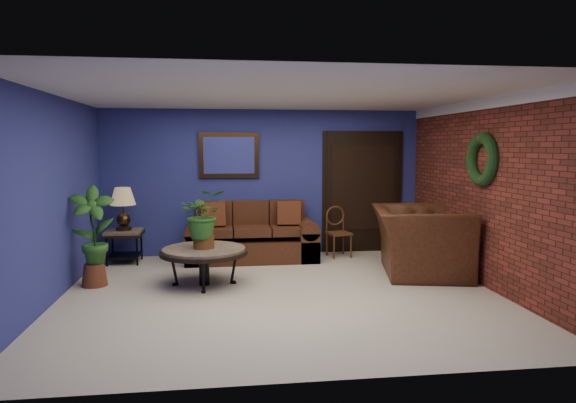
{
  "coord_description": "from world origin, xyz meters",
  "views": [
    {
      "loc": [
        -0.74,
        -6.36,
        1.87
      ],
      "look_at": [
        0.16,
        0.55,
        1.12
      ],
      "focal_mm": 32.0,
      "sensor_mm": 36.0,
      "label": 1
    }
  ],
  "objects": [
    {
      "name": "sofa",
      "position": [
        -0.25,
        2.08,
        0.32
      ],
      "size": [
        2.14,
        0.92,
        0.96
      ],
      "color": "#4C2A15",
      "rests_on": "ground"
    },
    {
      "name": "floor",
      "position": [
        0.0,
        0.0,
        0.0
      ],
      "size": [
        5.5,
        5.5,
        0.0
      ],
      "primitive_type": "plane",
      "color": "beige",
      "rests_on": "ground"
    },
    {
      "name": "end_table",
      "position": [
        -2.3,
        2.05,
        0.41
      ],
      "size": [
        0.58,
        0.58,
        0.53
      ],
      "color": "#4C4842",
      "rests_on": "ground"
    },
    {
      "name": "armchair",
      "position": [
        2.15,
        0.76,
        0.49
      ],
      "size": [
        1.6,
        1.75,
        0.98
      ],
      "primitive_type": "imported",
      "rotation": [
        0.0,
        0.0,
        1.36
      ],
      "color": "#4C2A15",
      "rests_on": "ground"
    },
    {
      "name": "wall_right_brick",
      "position": [
        2.75,
        0.0,
        1.25
      ],
      "size": [
        0.04,
        5.0,
        2.5
      ],
      "primitive_type": "cube",
      "color": "maroon",
      "rests_on": "ground"
    },
    {
      "name": "tall_plant",
      "position": [
        -2.45,
        0.68,
        0.72
      ],
      "size": [
        0.64,
        0.49,
        1.35
      ],
      "color": "brown",
      "rests_on": "ground"
    },
    {
      "name": "wall_left",
      "position": [
        -2.75,
        0.0,
        1.25
      ],
      "size": [
        0.04,
        5.0,
        2.5
      ],
      "primitive_type": "cube",
      "color": "navy",
      "rests_on": "ground"
    },
    {
      "name": "wreath",
      "position": [
        2.69,
        0.05,
        1.7
      ],
      "size": [
        0.16,
        0.72,
        0.72
      ],
      "primitive_type": "torus",
      "rotation": [
        0.0,
        1.57,
        0.0
      ],
      "color": "black",
      "rests_on": "wall_right_brick"
    },
    {
      "name": "wall_back",
      "position": [
        0.0,
        2.5,
        1.25
      ],
      "size": [
        5.5,
        0.04,
        2.5
      ],
      "primitive_type": "cube",
      "color": "navy",
      "rests_on": "ground"
    },
    {
      "name": "side_chair",
      "position": [
        1.22,
        2.11,
        0.48
      ],
      "size": [
        0.43,
        0.43,
        0.86
      ],
      "rotation": [
        0.0,
        0.0,
        0.19
      ],
      "color": "#552B18",
      "rests_on": "ground"
    },
    {
      "name": "coffee_table",
      "position": [
        -0.98,
        0.54,
        0.45
      ],
      "size": [
        1.18,
        1.18,
        0.51
      ],
      "rotation": [
        0.0,
        0.0,
        0.2
      ],
      "color": "#4C4842",
      "rests_on": "ground"
    },
    {
      "name": "ceiling",
      "position": [
        0.0,
        0.0,
        2.5
      ],
      "size": [
        5.5,
        5.0,
        0.02
      ],
      "primitive_type": "cube",
      "color": "silver",
      "rests_on": "wall_back"
    },
    {
      "name": "crown_molding",
      "position": [
        2.72,
        0.0,
        2.43
      ],
      "size": [
        0.03,
        5.0,
        0.14
      ],
      "primitive_type": "cube",
      "color": "white",
      "rests_on": "wall_right_brick"
    },
    {
      "name": "floor_plant",
      "position": [
        2.35,
        0.45,
        0.45
      ],
      "size": [
        0.4,
        0.33,
        0.86
      ],
      "color": "brown",
      "rests_on": "ground"
    },
    {
      "name": "wall_mirror",
      "position": [
        -0.6,
        2.46,
        1.72
      ],
      "size": [
        1.02,
        0.06,
        0.77
      ],
      "primitive_type": "cube",
      "color": "#3C2713",
      "rests_on": "wall_back"
    },
    {
      "name": "coffee_plant",
      "position": [
        -0.98,
        0.54,
        0.95
      ],
      "size": [
        0.69,
        0.63,
        0.8
      ],
      "color": "brown",
      "rests_on": "coffee_table"
    },
    {
      "name": "closet_door",
      "position": [
        1.75,
        2.47,
        1.05
      ],
      "size": [
        1.44,
        0.06,
        2.18
      ],
      "primitive_type": "cube",
      "color": "black",
      "rests_on": "wall_back"
    },
    {
      "name": "table_lamp",
      "position": [
        -2.3,
        2.05,
        0.96
      ],
      "size": [
        0.4,
        0.4,
        0.66
      ],
      "color": "#3C2713",
      "rests_on": "end_table"
    }
  ]
}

